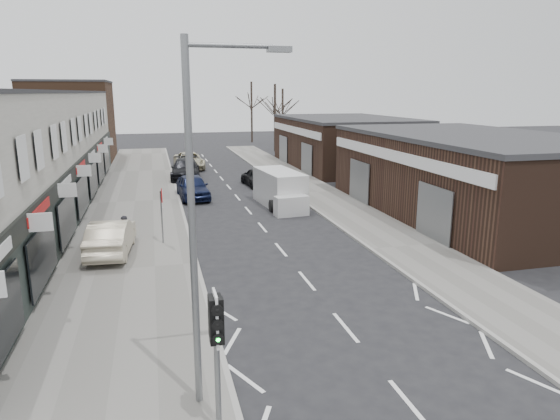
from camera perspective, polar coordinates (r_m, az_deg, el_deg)
ground at (r=14.21m, az=10.58°, el=-16.54°), size 160.00×160.00×0.00m
pavement_left at (r=33.86m, az=-16.23°, el=0.90°), size 5.50×64.00×0.12m
pavement_right at (r=35.62m, az=4.28°, el=2.00°), size 3.50×64.00×0.12m
shop_terrace_left at (r=31.85m, az=-29.03°, el=5.39°), size 8.00×41.00×7.10m
brick_block_far at (r=56.77m, az=-22.75°, el=9.24°), size 8.00×10.00×8.00m
right_unit_near at (r=31.20m, az=21.01°, el=3.63°), size 10.00×18.00×4.50m
right_unit_far at (r=48.77m, az=7.42°, el=7.58°), size 10.00×16.00×4.50m
tree_far_a at (r=61.24m, az=-0.57°, el=6.72°), size 3.60×3.60×8.00m
tree_far_b at (r=67.63m, az=0.29°, el=7.34°), size 3.60×3.60×7.50m
tree_far_c at (r=72.79m, az=-3.21°, el=7.75°), size 3.60×3.60×8.50m
traffic_light at (r=10.24m, az=-7.31°, el=-13.52°), size 0.28×0.60×3.10m
street_lamp at (r=10.62m, az=-9.14°, el=0.09°), size 2.23×0.22×8.00m
warning_sign at (r=23.61m, az=-13.36°, el=1.16°), size 0.12×0.80×2.70m
white_van at (r=31.40m, az=0.03°, el=2.34°), size 2.49×5.88×2.22m
sedan_on_pavement at (r=23.00m, az=-18.73°, el=-2.91°), size 1.97×4.71×1.52m
pedestrian at (r=23.27m, az=-17.35°, el=-2.52°), size 0.69×0.59×1.59m
parked_car_left_a at (r=34.25m, az=-9.94°, el=2.63°), size 2.21×4.79×1.59m
parked_car_left_b at (r=42.04m, az=-10.76°, el=4.59°), size 2.78×5.86×1.65m
parked_car_left_c at (r=47.90m, az=-10.35°, el=5.57°), size 2.75×5.55×1.51m
parked_car_right_a at (r=31.58m, az=0.02°, el=1.86°), size 1.89×4.67×1.51m
parked_car_right_b at (r=38.31m, az=-2.62°, el=3.85°), size 2.13×4.45×1.47m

